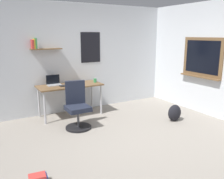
{
  "coord_description": "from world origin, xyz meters",
  "views": [
    {
      "loc": [
        -2.29,
        -3.12,
        1.87
      ],
      "look_at": [
        -0.07,
        0.72,
        0.85
      ],
      "focal_mm": 38.66,
      "sensor_mm": 36.0,
      "label": 1
    }
  ],
  "objects_px": {
    "desk": "(70,88)",
    "computer_mouse": "(80,84)",
    "laptop": "(54,83)",
    "coffee_mug": "(95,80)",
    "office_chair": "(77,108)",
    "keyboard": "(68,85)",
    "backpack": "(174,113)"
  },
  "relations": [
    {
      "from": "office_chair",
      "to": "computer_mouse",
      "type": "relative_size",
      "value": 9.13
    },
    {
      "from": "desk",
      "to": "laptop",
      "type": "distance_m",
      "value": 0.38
    },
    {
      "from": "desk",
      "to": "backpack",
      "type": "xyz_separation_m",
      "value": [
        1.84,
        -1.5,
        -0.48
      ]
    },
    {
      "from": "laptop",
      "to": "coffee_mug",
      "type": "height_order",
      "value": "laptop"
    },
    {
      "from": "laptop",
      "to": "coffee_mug",
      "type": "bearing_deg",
      "value": -10.64
    },
    {
      "from": "coffee_mug",
      "to": "backpack",
      "type": "bearing_deg",
      "value": -50.35
    },
    {
      "from": "computer_mouse",
      "to": "laptop",
      "type": "bearing_deg",
      "value": 156.75
    },
    {
      "from": "office_chair",
      "to": "laptop",
      "type": "bearing_deg",
      "value": 100.86
    },
    {
      "from": "office_chair",
      "to": "backpack",
      "type": "relative_size",
      "value": 2.6
    },
    {
      "from": "office_chair",
      "to": "coffee_mug",
      "type": "height_order",
      "value": "office_chair"
    },
    {
      "from": "laptop",
      "to": "office_chair",
      "type": "bearing_deg",
      "value": -79.14
    },
    {
      "from": "desk",
      "to": "computer_mouse",
      "type": "height_order",
      "value": "computer_mouse"
    },
    {
      "from": "keyboard",
      "to": "backpack",
      "type": "distance_m",
      "value": 2.45
    },
    {
      "from": "desk",
      "to": "office_chair",
      "type": "xyz_separation_m",
      "value": [
        -0.15,
        -0.78,
        -0.25
      ]
    },
    {
      "from": "laptop",
      "to": "computer_mouse",
      "type": "distance_m",
      "value": 0.58
    },
    {
      "from": "office_chair",
      "to": "laptop",
      "type": "relative_size",
      "value": 3.06
    },
    {
      "from": "keyboard",
      "to": "coffee_mug",
      "type": "xyz_separation_m",
      "value": [
        0.7,
        0.05,
        0.04
      ]
    },
    {
      "from": "keyboard",
      "to": "coffee_mug",
      "type": "distance_m",
      "value": 0.71
    },
    {
      "from": "computer_mouse",
      "to": "backpack",
      "type": "xyz_separation_m",
      "value": [
        1.64,
        -1.42,
        -0.57
      ]
    },
    {
      "from": "keyboard",
      "to": "computer_mouse",
      "type": "height_order",
      "value": "computer_mouse"
    },
    {
      "from": "backpack",
      "to": "keyboard",
      "type": "bearing_deg",
      "value": 143.55
    },
    {
      "from": "backpack",
      "to": "desk",
      "type": "bearing_deg",
      "value": 140.97
    },
    {
      "from": "office_chair",
      "to": "coffee_mug",
      "type": "relative_size",
      "value": 10.33
    },
    {
      "from": "coffee_mug",
      "to": "backpack",
      "type": "relative_size",
      "value": 0.25
    },
    {
      "from": "office_chair",
      "to": "keyboard",
      "type": "bearing_deg",
      "value": 83.87
    },
    {
      "from": "coffee_mug",
      "to": "backpack",
      "type": "distance_m",
      "value": 2.0
    },
    {
      "from": "computer_mouse",
      "to": "backpack",
      "type": "height_order",
      "value": "computer_mouse"
    },
    {
      "from": "laptop",
      "to": "keyboard",
      "type": "height_order",
      "value": "laptop"
    },
    {
      "from": "office_chair",
      "to": "keyboard",
      "type": "relative_size",
      "value": 2.57
    },
    {
      "from": "coffee_mug",
      "to": "keyboard",
      "type": "bearing_deg",
      "value": -175.93
    },
    {
      "from": "desk",
      "to": "coffee_mug",
      "type": "bearing_deg",
      "value": -2.67
    },
    {
      "from": "laptop",
      "to": "computer_mouse",
      "type": "bearing_deg",
      "value": -23.25
    }
  ]
}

